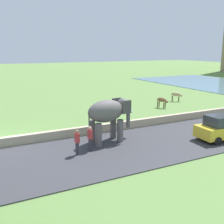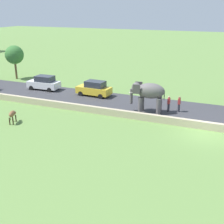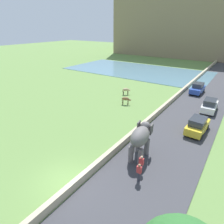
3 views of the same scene
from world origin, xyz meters
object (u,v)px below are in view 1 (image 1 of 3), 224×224
(person_beside_elephant, at_px, (90,138))
(cow_brown, at_px, (162,100))
(car_yellow, at_px, (223,127))
(person_trailing, at_px, (77,142))
(elephant, at_px, (109,114))
(cow_tan, at_px, (176,95))

(person_beside_elephant, height_order, cow_brown, person_beside_elephant)
(person_beside_elephant, bearing_deg, car_yellow, 76.96)
(person_beside_elephant, relative_size, car_yellow, 0.40)
(person_beside_elephant, relative_size, person_trailing, 1.00)
(elephant, xyz_separation_m, car_yellow, (3.18, 7.42, -1.14))
(person_beside_elephant, xyz_separation_m, cow_brown, (-8.54, 12.06, -0.04))
(car_yellow, xyz_separation_m, cow_brown, (-10.68, 2.81, -0.06))
(person_beside_elephant, distance_m, cow_tan, 19.27)
(person_trailing, distance_m, car_yellow, 10.38)
(cow_brown, bearing_deg, person_trailing, -55.85)
(elephant, bearing_deg, car_yellow, 66.83)
(elephant, xyz_separation_m, person_beside_elephant, (1.03, -1.83, -1.16))
(elephant, xyz_separation_m, person_trailing, (1.33, -2.79, -1.16))
(person_beside_elephant, xyz_separation_m, cow_tan, (-10.81, 15.96, -0.04))
(car_yellow, bearing_deg, elephant, -113.17)
(elephant, bearing_deg, person_trailing, -64.53)
(person_beside_elephant, distance_m, car_yellow, 9.50)
(person_beside_elephant, relative_size, cow_tan, 1.32)
(elephant, relative_size, person_trailing, 2.18)
(person_beside_elephant, xyz_separation_m, car_yellow, (2.14, 9.25, 0.03))
(person_beside_elephant, height_order, cow_tan, person_beside_elephant)
(elephant, height_order, cow_brown, elephant)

